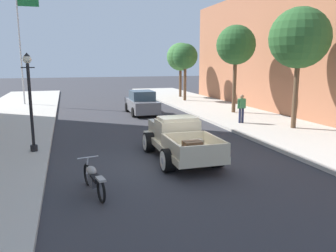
{
  "coord_description": "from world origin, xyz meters",
  "views": [
    {
      "loc": [
        -3.73,
        -11.31,
        3.67
      ],
      "look_at": [
        0.28,
        1.93,
        1.0
      ],
      "focal_mm": 35.87,
      "sensor_mm": 36.0,
      "label": 1
    }
  ],
  "objects_px": {
    "pedestrian_sidewalk_right": "(242,107)",
    "hotrod_truck_cream": "(178,138)",
    "street_tree_farthest": "(181,57)",
    "street_lamp_near": "(30,95)",
    "motorcycle_parked": "(94,178)",
    "flagpole": "(22,35)",
    "street_tree_second": "(236,45)",
    "car_background_grey": "(142,103)",
    "street_tree_nearest": "(299,38)",
    "street_tree_third": "(185,57)"
  },
  "relations": [
    {
      "from": "pedestrian_sidewalk_right",
      "to": "hotrod_truck_cream",
      "type": "bearing_deg",
      "value": -137.23
    },
    {
      "from": "street_tree_farthest",
      "to": "street_lamp_near",
      "type": "bearing_deg",
      "value": -124.28
    },
    {
      "from": "motorcycle_parked",
      "to": "street_lamp_near",
      "type": "xyz_separation_m",
      "value": [
        -1.96,
        4.79,
        1.94
      ]
    },
    {
      "from": "hotrod_truck_cream",
      "to": "street_lamp_near",
      "type": "relative_size",
      "value": 1.29
    },
    {
      "from": "flagpole",
      "to": "street_tree_second",
      "type": "bearing_deg",
      "value": -32.72
    },
    {
      "from": "pedestrian_sidewalk_right",
      "to": "street_lamp_near",
      "type": "relative_size",
      "value": 0.43
    },
    {
      "from": "car_background_grey",
      "to": "street_tree_nearest",
      "type": "relative_size",
      "value": 0.69
    },
    {
      "from": "flagpole",
      "to": "street_tree_farthest",
      "type": "relative_size",
      "value": 1.72
    },
    {
      "from": "street_lamp_near",
      "to": "flagpole",
      "type": "xyz_separation_m",
      "value": [
        -1.82,
        16.29,
        3.39
      ]
    },
    {
      "from": "motorcycle_parked",
      "to": "street_tree_third",
      "type": "relative_size",
      "value": 0.41
    },
    {
      "from": "street_tree_second",
      "to": "street_tree_farthest",
      "type": "bearing_deg",
      "value": 90.73
    },
    {
      "from": "street_tree_nearest",
      "to": "street_lamp_near",
      "type": "bearing_deg",
      "value": -175.41
    },
    {
      "from": "car_background_grey",
      "to": "street_tree_third",
      "type": "relative_size",
      "value": 0.85
    },
    {
      "from": "hotrod_truck_cream",
      "to": "street_tree_farthest",
      "type": "bearing_deg",
      "value": 70.86
    },
    {
      "from": "hotrod_truck_cream",
      "to": "street_lamp_near",
      "type": "xyz_separation_m",
      "value": [
        -5.4,
        1.99,
        1.63
      ]
    },
    {
      "from": "street_tree_second",
      "to": "motorcycle_parked",
      "type": "bearing_deg",
      "value": -131.77
    },
    {
      "from": "pedestrian_sidewalk_right",
      "to": "street_tree_third",
      "type": "bearing_deg",
      "value": 86.51
    },
    {
      "from": "flagpole",
      "to": "car_background_grey",
      "type": "bearing_deg",
      "value": -41.04
    },
    {
      "from": "street_lamp_near",
      "to": "street_tree_third",
      "type": "xyz_separation_m",
      "value": [
        11.74,
        14.95,
        1.69
      ]
    },
    {
      "from": "street_tree_nearest",
      "to": "car_background_grey",
      "type": "bearing_deg",
      "value": 128.99
    },
    {
      "from": "street_tree_third",
      "to": "hotrod_truck_cream",
      "type": "bearing_deg",
      "value": -110.51
    },
    {
      "from": "motorcycle_parked",
      "to": "street_tree_nearest",
      "type": "relative_size",
      "value": 0.34
    },
    {
      "from": "car_background_grey",
      "to": "street_tree_third",
      "type": "bearing_deg",
      "value": 47.59
    },
    {
      "from": "flagpole",
      "to": "pedestrian_sidewalk_right",
      "type": "bearing_deg",
      "value": -45.54
    },
    {
      "from": "motorcycle_parked",
      "to": "flagpole",
      "type": "bearing_deg",
      "value": 100.15
    },
    {
      "from": "flagpole",
      "to": "street_tree_nearest",
      "type": "bearing_deg",
      "value": -45.91
    },
    {
      "from": "street_tree_farthest",
      "to": "flagpole",
      "type": "bearing_deg",
      "value": -172.34
    },
    {
      "from": "motorcycle_parked",
      "to": "pedestrian_sidewalk_right",
      "type": "height_order",
      "value": "pedestrian_sidewalk_right"
    },
    {
      "from": "motorcycle_parked",
      "to": "pedestrian_sidewalk_right",
      "type": "distance_m",
      "value": 12.11
    },
    {
      "from": "pedestrian_sidewalk_right",
      "to": "street_tree_third",
      "type": "xyz_separation_m",
      "value": [
        0.72,
        11.74,
        2.99
      ]
    },
    {
      "from": "street_tree_second",
      "to": "flagpole",
      "type": "bearing_deg",
      "value": 147.28
    },
    {
      "from": "car_background_grey",
      "to": "street_lamp_near",
      "type": "bearing_deg",
      "value": -125.1
    },
    {
      "from": "pedestrian_sidewalk_right",
      "to": "flagpole",
      "type": "relative_size",
      "value": 0.18
    },
    {
      "from": "street_lamp_near",
      "to": "street_tree_farthest",
      "type": "bearing_deg",
      "value": 55.72
    },
    {
      "from": "street_lamp_near",
      "to": "street_tree_nearest",
      "type": "height_order",
      "value": "street_tree_nearest"
    },
    {
      "from": "car_background_grey",
      "to": "flagpole",
      "type": "distance_m",
      "value": 12.01
    },
    {
      "from": "hotrod_truck_cream",
      "to": "street_tree_nearest",
      "type": "bearing_deg",
      "value": 21.83
    },
    {
      "from": "flagpole",
      "to": "motorcycle_parked",
      "type": "bearing_deg",
      "value": -79.85
    },
    {
      "from": "flagpole",
      "to": "street_tree_second",
      "type": "relative_size",
      "value": 1.54
    },
    {
      "from": "car_background_grey",
      "to": "street_tree_second",
      "type": "distance_m",
      "value": 7.59
    },
    {
      "from": "motorcycle_parked",
      "to": "car_background_grey",
      "type": "height_order",
      "value": "car_background_grey"
    },
    {
      "from": "street_tree_third",
      "to": "street_tree_farthest",
      "type": "distance_m",
      "value": 3.32
    },
    {
      "from": "street_tree_third",
      "to": "street_tree_farthest",
      "type": "height_order",
      "value": "street_tree_farthest"
    },
    {
      "from": "pedestrian_sidewalk_right",
      "to": "street_tree_farthest",
      "type": "height_order",
      "value": "street_tree_farthest"
    },
    {
      "from": "motorcycle_parked",
      "to": "street_tree_third",
      "type": "xyz_separation_m",
      "value": [
        9.78,
        19.74,
        3.64
      ]
    },
    {
      "from": "motorcycle_parked",
      "to": "flagpole",
      "type": "height_order",
      "value": "flagpole"
    },
    {
      "from": "flagpole",
      "to": "street_tree_second",
      "type": "distance_m",
      "value": 17.11
    },
    {
      "from": "street_tree_nearest",
      "to": "street_tree_farthest",
      "type": "relative_size",
      "value": 1.17
    },
    {
      "from": "car_background_grey",
      "to": "street_tree_farthest",
      "type": "xyz_separation_m",
      "value": [
        5.99,
        9.08,
        3.33
      ]
    },
    {
      "from": "car_background_grey",
      "to": "street_tree_nearest",
      "type": "height_order",
      "value": "street_tree_nearest"
    }
  ]
}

